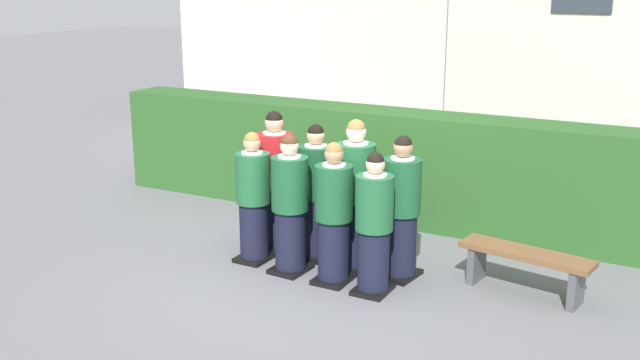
# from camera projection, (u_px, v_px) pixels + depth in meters

# --- Properties ---
(ground_plane) EXTENTS (60.00, 60.00, 0.00)m
(ground_plane) POSITION_uv_depth(u_px,v_px,m) (310.00, 274.00, 8.39)
(ground_plane) COLOR slate
(student_front_row_0) EXTENTS (0.40, 0.49, 1.55)m
(student_front_row_0) POSITION_uv_depth(u_px,v_px,m) (253.00, 200.00, 8.63)
(student_front_row_0) COLOR black
(student_front_row_0) RESTS_ON ground
(student_front_row_1) EXTENTS (0.41, 0.52, 1.59)m
(student_front_row_1) POSITION_uv_depth(u_px,v_px,m) (290.00, 208.00, 8.29)
(student_front_row_1) COLOR black
(student_front_row_1) RESTS_ON ground
(student_front_row_2) EXTENTS (0.41, 0.50, 1.57)m
(student_front_row_2) POSITION_uv_depth(u_px,v_px,m) (334.00, 217.00, 8.01)
(student_front_row_2) COLOR black
(student_front_row_2) RESTS_ON ground
(student_front_row_3) EXTENTS (0.40, 0.44, 1.53)m
(student_front_row_3) POSITION_uv_depth(u_px,v_px,m) (374.00, 227.00, 7.74)
(student_front_row_3) COLOR black
(student_front_row_3) RESTS_ON ground
(student_in_red_blazer) EXTENTS (0.45, 0.53, 1.71)m
(student_in_red_blazer) POSITION_uv_depth(u_px,v_px,m) (275.00, 184.00, 9.01)
(student_in_red_blazer) COLOR black
(student_in_red_blazer) RESTS_ON ground
(student_rear_row_1) EXTENTS (0.42, 0.52, 1.61)m
(student_rear_row_1) POSITION_uv_depth(u_px,v_px,m) (316.00, 195.00, 8.72)
(student_rear_row_1) COLOR black
(student_rear_row_1) RESTS_ON ground
(student_rear_row_2) EXTENTS (0.47, 0.57, 1.74)m
(student_rear_row_2) POSITION_uv_depth(u_px,v_px,m) (355.00, 198.00, 8.39)
(student_rear_row_2) COLOR black
(student_rear_row_2) RESTS_ON ground
(student_rear_row_3) EXTENTS (0.43, 0.54, 1.62)m
(student_rear_row_3) POSITION_uv_depth(u_px,v_px,m) (401.00, 211.00, 8.13)
(student_rear_row_3) COLOR black
(student_rear_row_3) RESTS_ON ground
(hedge) EXTENTS (8.42, 0.70, 1.51)m
(hedge) POSITION_uv_depth(u_px,v_px,m) (389.00, 165.00, 10.12)
(hedge) COLOR #285623
(hedge) RESTS_ON ground
(wooden_bench) EXTENTS (1.44, 0.59, 0.48)m
(wooden_bench) POSITION_uv_depth(u_px,v_px,m) (525.00, 262.00, 7.80)
(wooden_bench) COLOR brown
(wooden_bench) RESTS_ON ground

